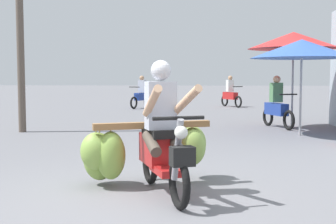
{
  "coord_description": "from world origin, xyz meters",
  "views": [
    {
      "loc": [
        0.63,
        -4.95,
        1.4
      ],
      "look_at": [
        0.25,
        1.31,
        0.9
      ],
      "focal_mm": 48.94,
      "sensor_mm": 36.0,
      "label": 1
    }
  ],
  "objects": [
    {
      "name": "motorbike_distant_far_ahead",
      "position": [
        2.82,
        7.46,
        0.57
      ],
      "size": [
        0.72,
        1.55,
        1.4
      ],
      "color": "black",
      "rests_on": "ground"
    },
    {
      "name": "motorbike_distant_ahead_left",
      "position": [
        -1.69,
        14.71,
        0.57
      ],
      "size": [
        0.82,
        1.5,
        1.4
      ],
      "color": "black",
      "rests_on": "ground"
    },
    {
      "name": "market_umbrella_further_along",
      "position": [
        3.08,
        5.82,
        2.02
      ],
      "size": [
        2.35,
        2.35,
        2.24
      ],
      "color": "#99999E",
      "rests_on": "ground"
    },
    {
      "name": "motorbike_main_loaded",
      "position": [
        0.01,
        0.63,
        0.53
      ],
      "size": [
        1.67,
        1.99,
        1.58
      ],
      "color": "black",
      "rests_on": "ground"
    },
    {
      "name": "ground_plane",
      "position": [
        0.0,
        0.0,
        0.0
      ],
      "size": [
        120.0,
        120.0,
        0.0
      ],
      "primitive_type": "plane",
      "color": "slate"
    },
    {
      "name": "utility_pole",
      "position": [
        -3.66,
        6.13,
        2.94
      ],
      "size": [
        0.18,
        0.18,
        5.87
      ],
      "primitive_type": "cylinder",
      "color": "brown",
      "rests_on": "ground"
    },
    {
      "name": "market_umbrella_near_shop",
      "position": [
        3.16,
        7.16,
        2.31
      ],
      "size": [
        2.35,
        2.35,
        2.53
      ],
      "color": "#99999E",
      "rests_on": "ground"
    },
    {
      "name": "motorbike_distant_ahead_right",
      "position": [
        2.21,
        15.68,
        0.57
      ],
      "size": [
        0.89,
        1.46,
        1.4
      ],
      "color": "black",
      "rests_on": "ground"
    }
  ]
}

